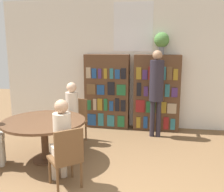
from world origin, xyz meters
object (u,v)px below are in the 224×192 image
bookshelf_right (157,93)px  librarian_standing (157,85)px  chair_left_side (76,118)px  bookshelf_left (107,91)px  seated_reader_left (71,110)px  seated_reader_right (61,137)px  flower_vase (162,41)px  chair_far_side (67,155)px  reading_table (44,126)px

bookshelf_right → librarian_standing: librarian_standing is taller
librarian_standing → chair_left_side: bearing=-161.1°
bookshelf_left → chair_left_side: size_ratio=1.99×
bookshelf_right → seated_reader_left: (-1.64, -1.22, -0.17)m
bookshelf_left → chair_left_side: 1.20m
bookshelf_left → seated_reader_right: size_ratio=1.41×
chair_left_side → seated_reader_left: bearing=90.0°
flower_vase → seated_reader_left: 2.50m
chair_left_side → bookshelf_right: bearing=-133.6°
flower_vase → librarian_standing: (-0.08, -0.51, -0.91)m
chair_left_side → seated_reader_left: (-0.04, -0.18, 0.22)m
seated_reader_left → seated_reader_right: size_ratio=1.00×
bookshelf_left → bookshelf_right: (1.16, -0.00, 0.00)m
bookshelf_right → chair_far_side: bookshelf_right is taller
bookshelf_left → chair_far_side: size_ratio=1.99×
flower_vase → chair_far_side: size_ratio=0.56×
flower_vase → chair_far_side: 3.46m
bookshelf_left → flower_vase: 1.70m
chair_far_side → seated_reader_right: seated_reader_right is taller
reading_table → seated_reader_right: (0.55, -0.64, 0.07)m
seated_reader_right → chair_left_side: bearing=60.2°
bookshelf_right → seated_reader_right: bearing=-115.5°
flower_vase → seated_reader_left: flower_vase is taller
reading_table → chair_far_side: size_ratio=1.59×
bookshelf_right → chair_left_side: 1.95m
chair_left_side → seated_reader_left: size_ratio=0.70×
bookshelf_left → chair_far_side: (-0.00, -2.83, -0.38)m
chair_far_side → seated_reader_right: (-0.12, 0.14, 0.21)m
chair_far_side → librarian_standing: librarian_standing is taller
bookshelf_right → chair_left_side: (-1.60, -1.05, -0.38)m
bookshelf_left → seated_reader_right: (-0.12, -2.69, -0.17)m
reading_table → librarian_standing: librarian_standing is taller
librarian_standing → bookshelf_right: bearing=89.4°
seated_reader_right → librarian_standing: size_ratio=0.67×
flower_vase → librarian_standing: flower_vase is taller
bookshelf_left → seated_reader_left: 1.33m
seated_reader_left → bookshelf_left: bearing=-98.3°
bookshelf_right → seated_reader_left: bookshelf_right is taller
reading_table → seated_reader_right: seated_reader_right is taller
bookshelf_right → seated_reader_left: 2.05m
seated_reader_left → librarian_standing: 1.84m
bookshelf_left → flower_vase: (1.23, 0.00, 1.18)m
chair_left_side → chair_far_side: 1.84m
seated_reader_left → seated_reader_right: bearing=117.0°
librarian_standing → reading_table: bearing=-139.8°
chair_far_side → librarian_standing: bearing=22.8°
seated_reader_right → flower_vase: bearing=22.6°
bookshelf_right → chair_left_side: bearing=-146.8°
bookshelf_right → chair_far_side: (-1.16, -2.83, -0.38)m
bookshelf_right → reading_table: bookshelf_right is taller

